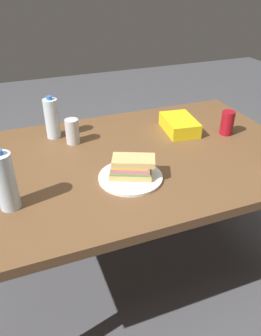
{
  "coord_description": "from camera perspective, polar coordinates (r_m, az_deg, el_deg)",
  "views": [
    {
      "loc": [
        -0.46,
        -1.22,
        1.5
      ],
      "look_at": [
        -0.05,
        -0.17,
        0.81
      ],
      "focal_mm": 35.16,
      "sensor_mm": 36.0,
      "label": 1
    }
  ],
  "objects": [
    {
      "name": "soda_can_silver",
      "position": [
        1.62,
        -10.05,
        6.27
      ],
      "size": [
        0.07,
        0.07,
        0.12
      ],
      "primitive_type": "cylinder",
      "color": "silver",
      "rests_on": "dining_table"
    },
    {
      "name": "soda_can_red",
      "position": [
        1.75,
        16.43,
        7.52
      ],
      "size": [
        0.07,
        0.07,
        0.12
      ],
      "primitive_type": "cylinder",
      "color": "maroon",
      "rests_on": "dining_table"
    },
    {
      "name": "chip_bag",
      "position": [
        1.74,
        8.47,
        7.43
      ],
      "size": [
        0.18,
        0.25,
        0.07
      ],
      "primitive_type": "cube",
      "rotation": [
        0.0,
        0.0,
        4.58
      ],
      "color": "yellow",
      "rests_on": "dining_table"
    },
    {
      "name": "ground_plane",
      "position": [
        1.99,
        -0.42,
        -17.34
      ],
      "size": [
        8.0,
        8.0,
        0.0
      ],
      "primitive_type": "plane",
      "color": "#4C4C51"
    },
    {
      "name": "water_bottle_tall",
      "position": [
        1.68,
        -13.46,
        8.37
      ],
      "size": [
        0.07,
        0.07,
        0.21
      ],
      "color": "silver",
      "rests_on": "dining_table"
    },
    {
      "name": "dining_table",
      "position": [
        1.54,
        -0.52,
        -0.85
      ],
      "size": [
        1.61,
        0.98,
        0.76
      ],
      "color": "brown",
      "rests_on": "ground_plane"
    },
    {
      "name": "sandwich",
      "position": [
        1.32,
        0.17,
        0.14
      ],
      "size": [
        0.21,
        0.15,
        0.08
      ],
      "color": "#DBB26B",
      "rests_on": "paper_plate"
    },
    {
      "name": "water_bottle_spare",
      "position": [
        1.21,
        -20.89,
        -2.19
      ],
      "size": [
        0.07,
        0.07,
        0.23
      ],
      "color": "silver",
      "rests_on": "dining_table"
    },
    {
      "name": "paper_plate",
      "position": [
        1.34,
        0.0,
        -1.6
      ],
      "size": [
        0.26,
        0.26,
        0.01
      ],
      "primitive_type": "cylinder",
      "color": "white",
      "rests_on": "dining_table"
    }
  ]
}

